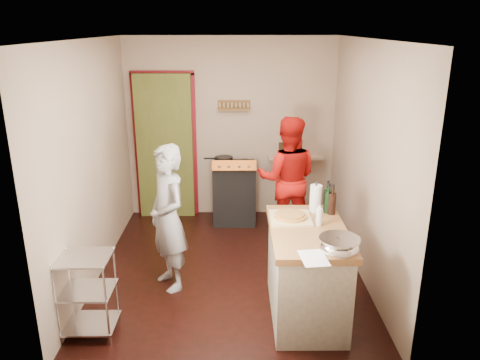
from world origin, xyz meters
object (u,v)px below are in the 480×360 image
wire_shelving (87,291)px  island (307,270)px  person_stripe (168,218)px  stove (234,192)px  person_red (287,179)px

wire_shelving → island: island is taller
island → person_stripe: bearing=158.9°
stove → person_stripe: (-0.69, -1.78, 0.35)m
island → person_red: person_red is taller
island → stove: bearing=107.0°
stove → person_stripe: size_ratio=0.63×
person_red → wire_shelving: bearing=52.5°
stove → wire_shelving: 2.94m
person_stripe → person_red: 1.86m
wire_shelving → person_stripe: bearing=52.9°
island → person_red: (-0.01, 1.77, 0.34)m
stove → wire_shelving: (-1.33, -2.62, -0.01)m
wire_shelving → person_stripe: (0.64, 0.84, 0.36)m
stove → person_stripe: 1.94m
wire_shelving → island: (2.04, 0.30, 0.05)m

